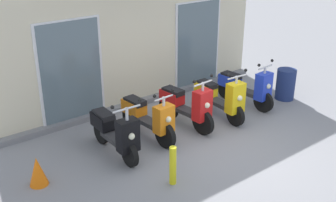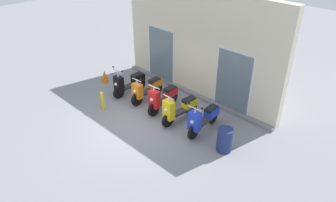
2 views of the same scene
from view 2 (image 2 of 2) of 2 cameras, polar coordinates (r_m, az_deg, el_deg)
The scene contains 10 objects.
ground_plane at distance 11.05m, azimuth -5.19°, elevation -3.81°, with size 40.00×40.00×0.00m, color gray.
storefront_facade at distance 12.05m, azimuth 5.34°, elevation 9.73°, with size 7.14×0.50×4.08m.
scooter_black at distance 12.62m, azimuth -7.04°, elevation 3.24°, with size 0.62×1.55×1.26m.
scooter_orange at distance 12.11m, azimuth -3.80°, elevation 2.15°, with size 0.52×1.62×1.18m.
scooter_red at distance 11.43m, azimuth -0.97°, elevation 0.56°, with size 0.58×1.58×1.27m.
scooter_yellow at distance 10.84m, azimuth 2.02°, elevation -1.35°, with size 0.57×1.62×1.25m.
scooter_blue at distance 10.40m, azimuth 6.32°, elevation -3.13°, with size 0.57×1.64×1.23m.
traffic_cone at distance 13.83m, azimuth -11.29°, elevation 4.38°, with size 0.32×0.32×0.52m, color orange.
trash_bin at distance 9.72m, azimuth 10.11°, elevation -6.86°, with size 0.47×0.47×0.77m, color navy.
curb_bollard at distance 11.78m, azimuth -11.62°, elevation -0.02°, with size 0.12×0.12×0.70m, color yellow.
Camera 2 is at (7.10, -5.77, 6.20)m, focal length 34.01 mm.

